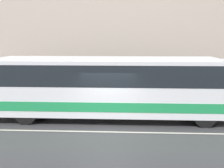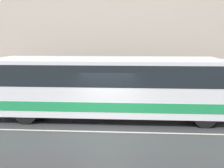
{
  "view_description": "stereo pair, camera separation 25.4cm",
  "coord_description": "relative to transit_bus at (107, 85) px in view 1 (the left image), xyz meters",
  "views": [
    {
      "loc": [
        1.04,
        -13.15,
        4.02
      ],
      "look_at": [
        0.12,
        2.11,
        1.82
      ],
      "focal_mm": 50.0,
      "sensor_mm": 36.0,
      "label": 1
    },
    {
      "loc": [
        1.29,
        -13.13,
        4.02
      ],
      "look_at": [
        0.12,
        2.11,
        1.82
      ],
      "focal_mm": 50.0,
      "sensor_mm": 36.0,
      "label": 2
    }
  ],
  "objects": [
    {
      "name": "transit_bus",
      "position": [
        0.0,
        0.0,
        0.0
      ],
      "size": [
        12.4,
        2.53,
        3.14
      ],
      "color": "silver",
      "rests_on": "ground_plane"
    },
    {
      "name": "ground_plane",
      "position": [
        0.12,
        -2.11,
        -1.77
      ],
      "size": [
        60.0,
        60.0,
        0.0
      ],
      "primitive_type": "plane",
      "color": "#38383A"
    },
    {
      "name": "sidewalk",
      "position": [
        0.12,
        3.29,
        -1.7
      ],
      "size": [
        60.0,
        2.8,
        0.14
      ],
      "color": "#A09E99",
      "rests_on": "ground_plane"
    },
    {
      "name": "pedestrian_waiting",
      "position": [
        -1.64,
        4.26,
        -0.9
      ],
      "size": [
        0.36,
        0.36,
        1.58
      ],
      "color": "navy",
      "rests_on": "sidewalk"
    },
    {
      "name": "building_facade",
      "position": [
        0.12,
        4.83,
        3.79
      ],
      "size": [
        60.0,
        0.35,
        11.53
      ],
      "color": "#B7A899",
      "rests_on": "ground_plane"
    },
    {
      "name": "lane_stripe",
      "position": [
        0.12,
        -2.11,
        -1.76
      ],
      "size": [
        54.0,
        0.14,
        0.01
      ],
      "color": "beige",
      "rests_on": "ground_plane"
    }
  ]
}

